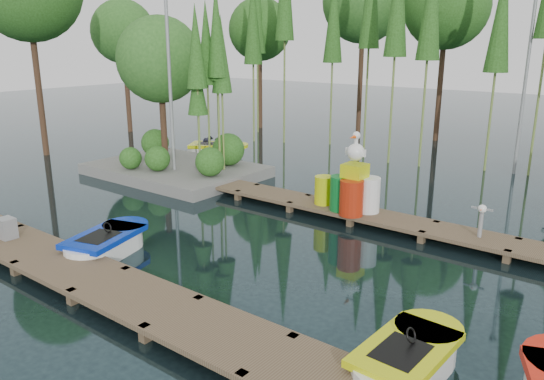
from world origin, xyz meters
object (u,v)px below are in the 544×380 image
Objects in this scene: island at (172,88)px; boat_yellow_far at (216,150)px; utility_cabinet at (7,228)px; yellow_barrel at (324,190)px; boat_blue at (106,244)px; drum_cluster at (354,189)px.

boat_yellow_far is at bearing 105.36° from island.
yellow_barrel is (4.52, 7.00, 0.16)m from utility_cabinet.
island is at bearing 173.69° from yellow_barrel.
boat_yellow_far is at bearing 104.17° from boat_blue.
utility_cabinet is at bearing -164.45° from boat_blue.
boat_yellow_far reaches higher than yellow_barrel.
utility_cabinet is 0.22× the size of drum_cluster.
boat_yellow_far reaches higher than boat_blue.
yellow_barrel is at bearing 51.01° from boat_blue.
yellow_barrel is 0.37× the size of drum_cluster.
drum_cluster is (3.49, 5.56, 0.72)m from boat_blue.
utility_cabinet is 8.84m from drum_cluster.
boat_blue is 0.91× the size of boat_yellow_far.
boat_yellow_far is (-5.58, 9.60, 0.04)m from boat_blue.
boat_blue is 1.19× the size of drum_cluster.
boat_yellow_far is 1.31× the size of drum_cluster.
utility_cabinet is (-2.09, -1.28, 0.31)m from boat_blue.
utility_cabinet is 0.61× the size of yellow_barrel.
utility_cabinet is at bearing -129.20° from drum_cluster.
drum_cluster is at bearing -6.60° from island.
boat_blue is 2.47m from utility_cabinet.
boat_blue is at bearing 31.53° from utility_cabinet.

